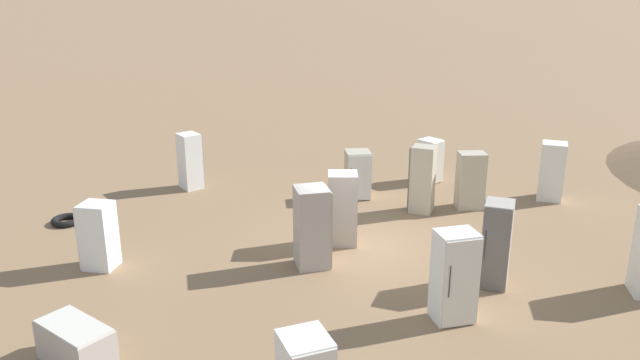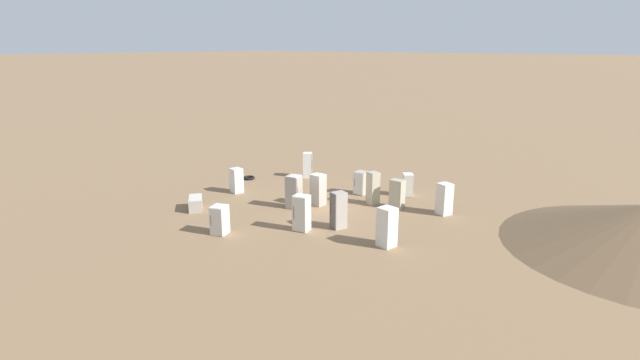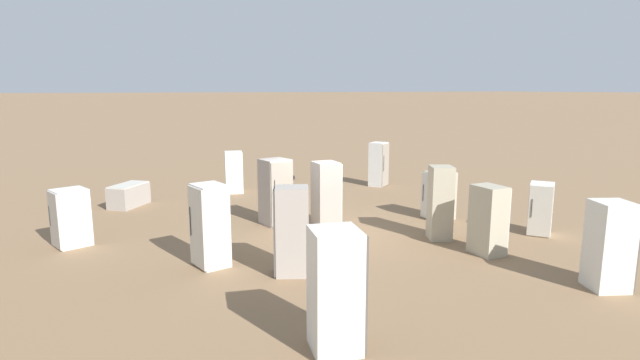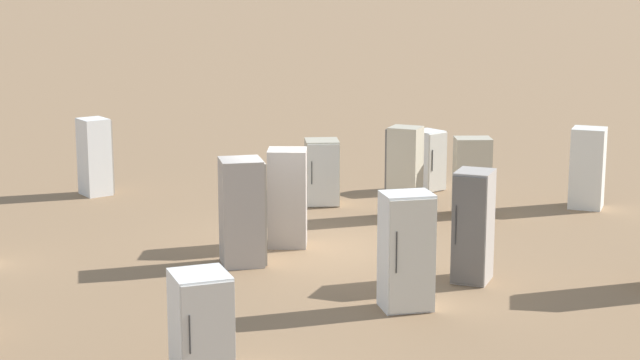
# 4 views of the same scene
# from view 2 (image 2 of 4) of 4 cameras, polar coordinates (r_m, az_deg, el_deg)

# --- Properties ---
(ground_plane) EXTENTS (1000.00, 1000.00, 0.00)m
(ground_plane) POSITION_cam_2_polar(r_m,az_deg,el_deg) (28.78, 0.14, -3.11)
(ground_plane) COLOR #846647
(discarded_fridge_0) EXTENTS (0.64, 0.76, 1.65)m
(discarded_fridge_0) POSITION_cam_2_polar(r_m,az_deg,el_deg) (28.79, 8.82, -1.57)
(discarded_fridge_0) COLOR #B2A88E
(discarded_fridge_0) RESTS_ON ground_plane
(discarded_fridge_1) EXTENTS (0.72, 0.74, 1.85)m
(discarded_fridge_1) POSITION_cam_2_polar(r_m,az_deg,el_deg) (28.88, -0.20, -1.12)
(discarded_fridge_1) COLOR #A89E93
(discarded_fridge_1) RESTS_ON ground_plane
(discarded_fridge_2) EXTENTS (0.83, 0.77, 1.43)m
(discarded_fridge_2) POSITION_cam_2_polar(r_m,az_deg,el_deg) (31.21, 4.71, -0.31)
(discarded_fridge_2) COLOR #B2A88E
(discarded_fridge_2) RESTS_ON ground_plane
(discarded_fridge_3) EXTENTS (0.87, 0.86, 1.88)m
(discarded_fridge_3) POSITION_cam_2_polar(r_m,az_deg,el_deg) (23.26, 7.69, -5.34)
(discarded_fridge_3) COLOR silver
(discarded_fridge_3) RESTS_ON ground_plane
(discarded_fridge_4) EXTENTS (0.88, 0.80, 1.89)m
(discarded_fridge_4) POSITION_cam_2_polar(r_m,az_deg,el_deg) (25.31, 2.13, -3.48)
(discarded_fridge_4) COLOR #A89E93
(discarded_fridge_4) RESTS_ON ground_plane
(discarded_fridge_5) EXTENTS (0.88, 0.89, 1.90)m
(discarded_fridge_5) POSITION_cam_2_polar(r_m,az_deg,el_deg) (28.43, -3.00, -1.36)
(discarded_fridge_5) COLOR #A89E93
(discarded_fridge_5) RESTS_ON ground_plane
(discarded_fridge_6) EXTENTS (1.46, 1.55, 0.75)m
(discarded_fridge_6) POSITION_cam_2_polar(r_m,az_deg,el_deg) (29.10, -14.04, -2.60)
(discarded_fridge_6) COLOR #A89E93
(discarded_fridge_6) RESTS_ON ground_plane
(discarded_fridge_7) EXTENTS (0.77, 0.83, 1.93)m
(discarded_fridge_7) POSITION_cam_2_polar(r_m,az_deg,el_deg) (29.23, 6.07, -0.93)
(discarded_fridge_7) COLOR #B2A88E
(discarded_fridge_7) RESTS_ON ground_plane
(discarded_fridge_8) EXTENTS (0.97, 0.91, 1.44)m
(discarded_fridge_8) POSITION_cam_2_polar(r_m,az_deg,el_deg) (25.10, -11.41, -4.49)
(discarded_fridge_8) COLOR white
(discarded_fridge_8) RESTS_ON ground_plane
(discarded_fridge_9) EXTENTS (0.88, 0.87, 1.76)m
(discarded_fridge_9) POSITION_cam_2_polar(r_m,az_deg,el_deg) (34.96, -1.41, 1.71)
(discarded_fridge_9) COLOR white
(discarded_fridge_9) RESTS_ON ground_plane
(discarded_fridge_10) EXTENTS (0.76, 0.83, 1.56)m
(discarded_fridge_10) POSITION_cam_2_polar(r_m,az_deg,el_deg) (31.84, -9.53, -0.04)
(discarded_fridge_10) COLOR white
(discarded_fridge_10) RESTS_ON ground_plane
(discarded_fridge_11) EXTENTS (0.92, 0.90, 1.75)m
(discarded_fridge_11) POSITION_cam_2_polar(r_m,az_deg,el_deg) (28.20, 14.06, -2.10)
(discarded_fridge_11) COLOR silver
(discarded_fridge_11) RESTS_ON ground_plane
(discarded_fridge_12) EXTENTS (0.79, 0.87, 1.84)m
(discarded_fridge_12) POSITION_cam_2_polar(r_m,az_deg,el_deg) (24.98, -2.13, -3.80)
(discarded_fridge_12) COLOR white
(discarded_fridge_12) RESTS_ON ground_plane
(discarded_fridge_13) EXTENTS (0.89, 0.88, 1.40)m
(discarded_fridge_13) POSITION_cam_2_polar(r_m,az_deg,el_deg) (31.19, 9.98, -0.54)
(discarded_fridge_13) COLOR white
(discarded_fridge_13) RESTS_ON ground_plane
(scrap_tire) EXTENTS (0.82, 0.82, 0.18)m
(scrap_tire) POSITION_cam_2_polar(r_m,az_deg,el_deg) (35.04, -8.13, 0.25)
(scrap_tire) COLOR black
(scrap_tire) RESTS_ON ground_plane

